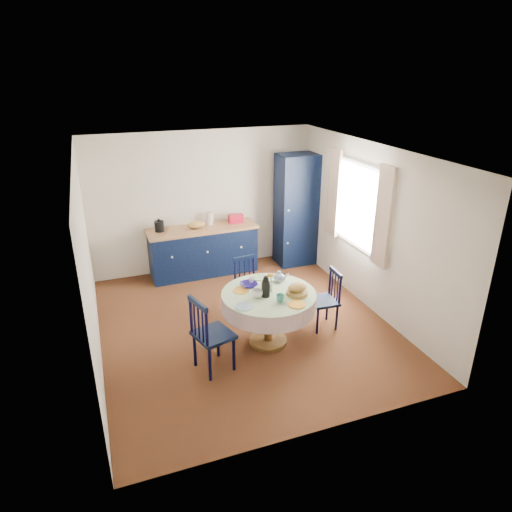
% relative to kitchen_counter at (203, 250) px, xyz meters
% --- Properties ---
extents(floor, '(4.50, 4.50, 0.00)m').
position_rel_kitchen_counter_xyz_m(floor, '(0.10, -1.96, -0.45)').
color(floor, black).
rests_on(floor, ground).
extents(ceiling, '(4.50, 4.50, 0.00)m').
position_rel_kitchen_counter_xyz_m(ceiling, '(0.10, -1.96, 2.05)').
color(ceiling, white).
rests_on(ceiling, wall_back).
extents(wall_back, '(4.00, 0.02, 2.50)m').
position_rel_kitchen_counter_xyz_m(wall_back, '(0.10, 0.29, 0.80)').
color(wall_back, silver).
rests_on(wall_back, floor).
extents(wall_left, '(0.02, 4.50, 2.50)m').
position_rel_kitchen_counter_xyz_m(wall_left, '(-1.90, -1.96, 0.80)').
color(wall_left, silver).
rests_on(wall_left, floor).
extents(wall_right, '(0.02, 4.50, 2.50)m').
position_rel_kitchen_counter_xyz_m(wall_right, '(2.10, -1.96, 0.80)').
color(wall_right, silver).
rests_on(wall_right, floor).
extents(window, '(0.10, 1.74, 1.45)m').
position_rel_kitchen_counter_xyz_m(window, '(2.05, -1.66, 1.08)').
color(window, white).
rests_on(window, wall_right).
extents(kitchen_counter, '(1.95, 0.65, 1.11)m').
position_rel_kitchen_counter_xyz_m(kitchen_counter, '(0.00, 0.00, 0.00)').
color(kitchen_counter, black).
rests_on(kitchen_counter, floor).
extents(pantry_cabinet, '(0.72, 0.53, 2.06)m').
position_rel_kitchen_counter_xyz_m(pantry_cabinet, '(1.76, -0.11, 0.58)').
color(pantry_cabinet, black).
rests_on(pantry_cabinet, floor).
extents(dining_table, '(1.25, 1.25, 1.03)m').
position_rel_kitchen_counter_xyz_m(dining_table, '(0.27, -2.50, 0.18)').
color(dining_table, '#533517').
rests_on(dining_table, floor).
extents(chair_left, '(0.54, 0.55, 1.00)m').
position_rel_kitchen_counter_xyz_m(chair_left, '(-0.62, -2.81, 0.06)').
color(chair_left, black).
rests_on(chair_left, floor).
extents(chair_far, '(0.42, 0.40, 0.86)m').
position_rel_kitchen_counter_xyz_m(chair_far, '(0.30, -1.58, -0.01)').
color(chair_far, black).
rests_on(chair_far, floor).
extents(chair_right, '(0.39, 0.41, 0.87)m').
position_rel_kitchen_counter_xyz_m(chair_right, '(1.18, -2.39, -0.01)').
color(chair_right, black).
rests_on(chair_right, floor).
extents(mug_a, '(0.13, 0.13, 0.11)m').
position_rel_kitchen_counter_xyz_m(mug_a, '(0.09, -2.56, 0.36)').
color(mug_a, silver).
rests_on(mug_a, dining_table).
extents(mug_b, '(0.11, 0.11, 0.10)m').
position_rel_kitchen_counter_xyz_m(mug_b, '(0.31, -2.77, 0.35)').
color(mug_b, '#2B7466').
rests_on(mug_b, dining_table).
extents(mug_c, '(0.12, 0.12, 0.09)m').
position_rel_kitchen_counter_xyz_m(mug_c, '(0.57, -2.21, 0.35)').
color(mug_c, black).
rests_on(mug_c, dining_table).
extents(mug_d, '(0.09, 0.09, 0.08)m').
position_rel_kitchen_counter_xyz_m(mug_d, '(0.15, -2.15, 0.35)').
color(mug_d, silver).
rests_on(mug_d, dining_table).
extents(cobalt_bowl, '(0.23, 0.23, 0.06)m').
position_rel_kitchen_counter_xyz_m(cobalt_bowl, '(0.08, -2.24, 0.33)').
color(cobalt_bowl, navy).
rests_on(cobalt_bowl, dining_table).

